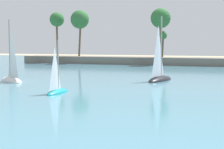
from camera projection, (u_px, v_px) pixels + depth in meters
The scene contains 5 objects.
sea at pixel (195, 70), 67.34m from camera, with size 220.00×108.07×0.06m, color teal.
palm_headland at pixel (194, 50), 80.78m from camera, with size 86.20×6.00×13.17m.
sailboat_mid_bay at pixel (160, 74), 49.31m from camera, with size 3.36×6.80×9.47m.
sailboat_toward_headland at pixel (57, 88), 37.43m from camera, with size 1.34×4.16×5.99m.
sailboat_far_left at pixel (11, 76), 48.23m from camera, with size 6.00×5.24×8.94m.
Camera 1 is at (5.06, -8.49, 5.45)m, focal length 57.57 mm.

